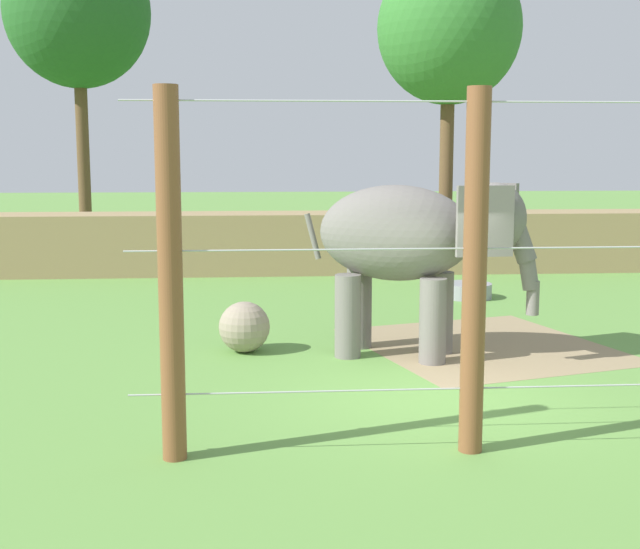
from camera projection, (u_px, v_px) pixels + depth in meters
name	position (u px, v px, depth m)	size (l,w,h in m)	color
ground_plane	(440.00, 395.00, 12.02)	(120.00, 120.00, 0.00)	#609342
dirt_patch	(483.00, 345.00, 15.08)	(4.01, 4.42, 0.01)	#937F5B
embankment_wall	(347.00, 242.00, 24.22)	(36.00, 1.80, 1.69)	#997F56
elephant	(414.00, 241.00, 14.05)	(3.75, 2.40, 2.93)	slate
enrichment_ball	(244.00, 327.00, 14.55)	(0.88, 0.88, 0.88)	gray
cable_fence	(483.00, 274.00, 9.51)	(8.02, 0.27, 4.13)	brown
water_tub	(468.00, 290.00, 19.93)	(1.10, 1.10, 0.35)	gray
tree_far_left	(449.00, 30.00, 26.61)	(4.52, 4.52, 9.60)	brown
tree_left_of_centre	(78.00, 13.00, 29.41)	(5.01, 5.01, 10.84)	brown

